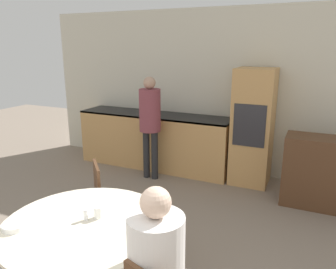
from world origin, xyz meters
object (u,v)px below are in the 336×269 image
oven_unit (253,127)px  cup (98,212)px  chair_far_left (88,200)px  person_standing (150,117)px  dining_table (87,250)px  sideboard (332,174)px  bowl_near (15,226)px

oven_unit → cup: (-0.61, -2.96, -0.07)m
chair_far_left → person_standing: (-0.25, 1.85, 0.49)m
cup → dining_table: bearing=-113.3°
sideboard → oven_unit: bearing=158.6°
dining_table → oven_unit: bearing=78.0°
cup → person_standing: bearing=108.9°
oven_unit → person_standing: bearing=-160.6°
chair_far_left → sideboard: bearing=86.9°
oven_unit → chair_far_left: size_ratio=1.97×
oven_unit → chair_far_left: (-1.20, -2.35, -0.36)m
bowl_near → sideboard: bearing=53.5°
chair_far_left → bowl_near: size_ratio=4.96×
bowl_near → oven_unit: bearing=72.3°
chair_far_left → person_standing: size_ratio=0.55×
dining_table → bowl_near: bearing=-145.8°
sideboard → bowl_near: size_ratio=6.61×
person_standing → cup: bearing=-71.1°
oven_unit → cup: size_ratio=18.73×
sideboard → dining_table: sideboard is taller
person_standing → oven_unit: bearing=19.4°
oven_unit → bowl_near: bearing=-107.7°
sideboard → chair_far_left: sideboard is taller
dining_table → cup: bearing=66.7°
sideboard → cup: bearing=-123.9°
cup → sideboard: bearing=56.1°
chair_far_left → person_standing: bearing=144.5°
sideboard → person_standing: bearing=-178.1°
sideboard → person_standing: size_ratio=0.73×
dining_table → bowl_near: 0.56m
chair_far_left → person_standing: 1.93m
sideboard → chair_far_left: size_ratio=1.33×
person_standing → chair_far_left: bearing=-82.3°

